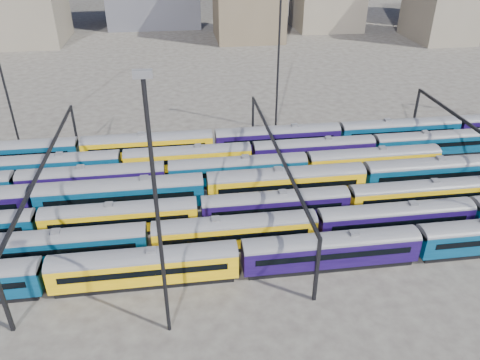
{
  "coord_description": "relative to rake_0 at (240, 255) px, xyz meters",
  "views": [
    {
      "loc": [
        -2.63,
        -54.8,
        35.13
      ],
      "look_at": [
        5.08,
        0.78,
        3.0
      ],
      "focal_mm": 35.0,
      "sensor_mm": 36.0,
      "label": 1
    }
  ],
  "objects": [
    {
      "name": "mast_1",
      "position": [
        -32.86,
        37.0,
        11.32
      ],
      "size": [
        1.4,
        0.5,
        25.6
      ],
      "color": "black",
      "rests_on": "ground"
    },
    {
      "name": "rake_0",
      "position": [
        0.0,
        0.0,
        0.0
      ],
      "size": [
        122.75,
        2.99,
        5.04
      ],
      "color": "black",
      "rests_on": "ground"
    },
    {
      "name": "gantry_1",
      "position": [
        -22.86,
        15.0,
        4.14
      ],
      "size": [
        0.35,
        40.35,
        8.03
      ],
      "color": "black",
      "rests_on": "ground"
    },
    {
      "name": "rake_3",
      "position": [
        8.56,
        15.0,
        0.26
      ],
      "size": [
        111.81,
        3.27,
        5.53
      ],
      "color": "black",
      "rests_on": "ground"
    },
    {
      "name": "ground",
      "position": [
        -2.86,
        15.0,
        -2.65
      ],
      "size": [
        500.0,
        500.0,
        0.0
      ],
      "primitive_type": "plane",
      "color": "#3B3632",
      "rests_on": "ground"
    },
    {
      "name": "mast_2",
      "position": [
        -7.86,
        -7.0,
        11.32
      ],
      "size": [
        1.4,
        0.5,
        25.6
      ],
      "color": "black",
      "rests_on": "ground"
    },
    {
      "name": "rake_4",
      "position": [
        -18.27,
        20.0,
        0.03
      ],
      "size": [
        103.26,
        3.02,
        5.09
      ],
      "color": "black",
      "rests_on": "ground"
    },
    {
      "name": "rake_5",
      "position": [
        -4.63,
        25.0,
        -0.08
      ],
      "size": [
        139.26,
        2.91,
        4.89
      ],
      "color": "black",
      "rests_on": "ground"
    },
    {
      "name": "gantry_2",
      "position": [
        7.14,
        15.0,
        4.14
      ],
      "size": [
        0.35,
        40.35,
        8.03
      ],
      "color": "black",
      "rests_on": "ground"
    },
    {
      "name": "rake_1",
      "position": [
        10.13,
        5.0,
        -0.07
      ],
      "size": [
        119.66,
        2.92,
        4.91
      ],
      "color": "black",
      "rests_on": "ground"
    },
    {
      "name": "rake_2",
      "position": [
        6.04,
        10.0,
        -0.11
      ],
      "size": [
        97.95,
        2.87,
        4.83
      ],
      "color": "black",
      "rests_on": "ground"
    },
    {
      "name": "rake_6",
      "position": [
        -10.87,
        30.0,
        0.11
      ],
      "size": [
        149.23,
        3.12,
        5.25
      ],
      "color": "black",
      "rests_on": "ground"
    },
    {
      "name": "mast_3",
      "position": [
        12.14,
        39.0,
        11.32
      ],
      "size": [
        1.4,
        0.5,
        25.6
      ],
      "color": "black",
      "rests_on": "ground"
    }
  ]
}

